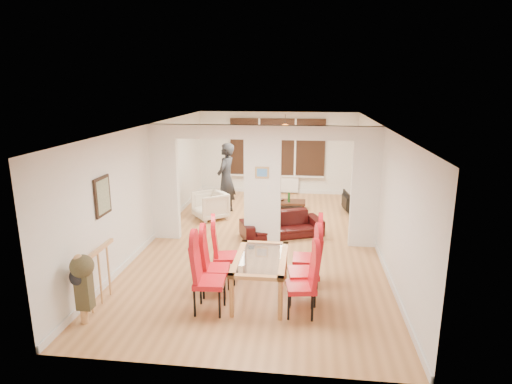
% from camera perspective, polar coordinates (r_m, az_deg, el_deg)
% --- Properties ---
extents(floor, '(5.00, 9.00, 0.01)m').
position_cam_1_polar(floor, '(9.70, 0.84, -6.56)').
color(floor, '#B57B49').
rests_on(floor, ground).
extents(room_walls, '(5.00, 9.00, 2.60)m').
position_cam_1_polar(room_walls, '(9.32, 0.87, 0.93)').
color(room_walls, silver).
rests_on(room_walls, floor).
extents(divider_wall, '(5.00, 0.18, 2.60)m').
position_cam_1_polar(divider_wall, '(9.32, 0.87, 0.93)').
color(divider_wall, white).
rests_on(divider_wall, floor).
extents(bay_window_blinds, '(3.00, 0.08, 1.80)m').
position_cam_1_polar(bay_window_blinds, '(13.64, 2.84, 6.00)').
color(bay_window_blinds, black).
rests_on(bay_window_blinds, room_walls).
extents(radiator, '(1.40, 0.08, 0.50)m').
position_cam_1_polar(radiator, '(13.82, 2.77, 1.05)').
color(radiator, white).
rests_on(radiator, floor).
extents(pendant_light, '(0.36, 0.36, 0.36)m').
position_cam_1_polar(pendant_light, '(12.41, 3.90, 8.20)').
color(pendant_light, orange).
rests_on(pendant_light, room_walls).
extents(stair_newel, '(0.40, 1.20, 1.10)m').
position_cam_1_polar(stair_newel, '(7.24, -20.32, -10.25)').
color(stair_newel, tan).
rests_on(stair_newel, floor).
extents(wall_poster, '(0.04, 0.52, 0.67)m').
position_cam_1_polar(wall_poster, '(7.68, -19.78, -0.52)').
color(wall_poster, gray).
rests_on(wall_poster, room_walls).
extents(pillar_photo, '(0.30, 0.03, 0.25)m').
position_cam_1_polar(pillar_photo, '(9.16, 0.81, 2.62)').
color(pillar_photo, '#4C8CD8').
rests_on(pillar_photo, divider_wall).
extents(dining_table, '(0.84, 1.49, 0.70)m').
position_cam_1_polar(dining_table, '(7.19, 0.63, -11.25)').
color(dining_table, '#AF7440').
rests_on(dining_table, floor).
extents(dining_chair_la, '(0.49, 0.49, 1.16)m').
position_cam_1_polar(dining_chair_la, '(6.70, -6.26, -11.14)').
color(dining_chair_la, red).
rests_on(dining_chair_la, floor).
extents(dining_chair_lb, '(0.47, 0.47, 1.08)m').
position_cam_1_polar(dining_chair_lb, '(7.21, -5.38, -9.59)').
color(dining_chair_lb, red).
rests_on(dining_chair_lb, floor).
extents(dining_chair_lc, '(0.51, 0.51, 1.09)m').
position_cam_1_polar(dining_chair_lc, '(7.66, -4.10, -8.04)').
color(dining_chair_lc, red).
rests_on(dining_chair_lc, floor).
extents(dining_chair_ra, '(0.49, 0.49, 1.08)m').
position_cam_1_polar(dining_chair_ra, '(6.62, 6.05, -11.84)').
color(dining_chair_ra, red).
rests_on(dining_chair_ra, floor).
extents(dining_chair_rb, '(0.53, 0.53, 1.17)m').
position_cam_1_polar(dining_chair_rb, '(6.99, 6.33, -9.99)').
color(dining_chair_rb, red).
rests_on(dining_chair_rb, floor).
extents(dining_chair_rc, '(0.47, 0.47, 1.16)m').
position_cam_1_polar(dining_chair_rc, '(7.53, 6.73, -8.22)').
color(dining_chair_rc, red).
rests_on(dining_chair_rc, floor).
extents(sofa, '(2.01, 1.38, 0.55)m').
position_cam_1_polar(sofa, '(9.97, 3.44, -4.34)').
color(sofa, black).
rests_on(sofa, floor).
extents(armchair, '(1.08, 1.09, 0.72)m').
position_cam_1_polar(armchair, '(11.25, -6.12, -1.79)').
color(armchair, beige).
rests_on(armchair, floor).
extents(person, '(0.78, 0.60, 1.92)m').
position_cam_1_polar(person, '(11.57, -4.01, 1.80)').
color(person, black).
rests_on(person, floor).
extents(television, '(0.93, 0.27, 0.53)m').
position_cam_1_polar(television, '(12.08, 11.64, -1.33)').
color(television, black).
rests_on(television, floor).
extents(coffee_table, '(1.09, 0.61, 0.24)m').
position_cam_1_polar(coffee_table, '(12.11, 4.10, -1.74)').
color(coffee_table, '#331C11').
rests_on(coffee_table, floor).
extents(bottle, '(0.07, 0.07, 0.29)m').
position_cam_1_polar(bottle, '(11.93, 4.41, -0.67)').
color(bottle, '#143F19').
rests_on(bottle, coffee_table).
extents(bowl, '(0.20, 0.20, 0.05)m').
position_cam_1_polar(bowl, '(12.11, 3.29, -1.01)').
color(bowl, '#331C11').
rests_on(bowl, coffee_table).
extents(shoes, '(0.26, 0.28, 0.11)m').
position_cam_1_polar(shoes, '(9.34, -1.01, -7.06)').
color(shoes, black).
rests_on(shoes, floor).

